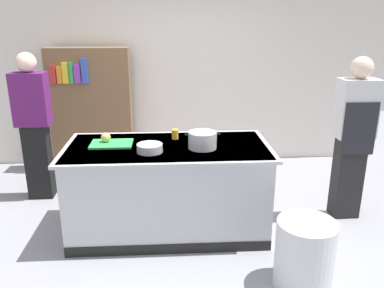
{
  "coord_description": "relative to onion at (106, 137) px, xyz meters",
  "views": [
    {
      "loc": [
        0.02,
        -3.56,
        2.08
      ],
      "look_at": [
        0.25,
        0.2,
        0.85
      ],
      "focal_mm": 36.46,
      "sensor_mm": 36.0,
      "label": 1
    }
  ],
  "objects": [
    {
      "name": "bookshelf",
      "position": [
        -0.46,
        1.7,
        -0.11
      ],
      "size": [
        1.1,
        0.31,
        1.7
      ],
      "color": "brown",
      "rests_on": "ground_plane"
    },
    {
      "name": "ground_plane",
      "position": [
        0.6,
        -0.1,
        -0.97
      ],
      "size": [
        10.0,
        10.0,
        0.0
      ],
      "primitive_type": "plane",
      "color": "gray"
    },
    {
      "name": "person_chef",
      "position": [
        2.52,
        0.08,
        -0.05
      ],
      "size": [
        0.38,
        0.25,
        1.72
      ],
      "rotation": [
        0.0,
        0.0,
        1.5
      ],
      "color": "black",
      "rests_on": "ground_plane"
    },
    {
      "name": "counter_island",
      "position": [
        0.6,
        -0.1,
        -0.5
      ],
      "size": [
        1.98,
        0.98,
        0.9
      ],
      "color": "#B7BABF",
      "rests_on": "ground_plane"
    },
    {
      "name": "cutting_board",
      "position": [
        0.06,
        -0.03,
        -0.06
      ],
      "size": [
        0.4,
        0.28,
        0.02
      ],
      "primitive_type": "cube",
      "color": "green",
      "rests_on": "counter_island"
    },
    {
      "name": "person_guest",
      "position": [
        -0.93,
        0.76,
        -0.06
      ],
      "size": [
        0.38,
        0.24,
        1.72
      ],
      "rotation": [
        0.0,
        0.0,
        -1.34
      ],
      "color": "black",
      "rests_on": "ground_plane"
    },
    {
      "name": "trash_bin",
      "position": [
        1.68,
        -1.05,
        -0.68
      ],
      "size": [
        0.47,
        0.47,
        0.57
      ],
      "primitive_type": "cylinder",
      "color": "silver",
      "rests_on": "ground_plane"
    },
    {
      "name": "back_wall",
      "position": [
        0.6,
        2.0,
        0.53
      ],
      "size": [
        6.4,
        0.12,
        3.0
      ],
      "primitive_type": "cube",
      "color": "silver",
      "rests_on": "ground_plane"
    },
    {
      "name": "mixing_bowl",
      "position": [
        0.44,
        -0.27,
        -0.03
      ],
      "size": [
        0.24,
        0.24,
        0.08
      ],
      "primitive_type": "cylinder",
      "color": "#B7BABF",
      "rests_on": "counter_island"
    },
    {
      "name": "stock_pot",
      "position": [
        0.93,
        -0.18,
        0.01
      ],
      "size": [
        0.33,
        0.27,
        0.16
      ],
      "color": "#B7BABF",
      "rests_on": "counter_island"
    },
    {
      "name": "juice_cup",
      "position": [
        0.68,
        0.12,
        -0.02
      ],
      "size": [
        0.07,
        0.07,
        0.1
      ],
      "primitive_type": "cylinder",
      "color": "yellow",
      "rests_on": "counter_island"
    },
    {
      "name": "onion",
      "position": [
        0.0,
        0.0,
        0.0
      ],
      "size": [
        0.09,
        0.09,
        0.09
      ],
      "primitive_type": "sphere",
      "color": "tan",
      "rests_on": "cutting_board"
    }
  ]
}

